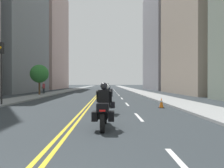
# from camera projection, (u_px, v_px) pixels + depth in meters

# --- Properties ---
(ground_plane) EXTENTS (264.00, 264.00, 0.00)m
(ground_plane) POSITION_uv_depth(u_px,v_px,m) (102.00, 90.00, 49.85)
(ground_plane) COLOR #2B3135
(sidewalk_left) EXTENTS (2.81, 144.00, 0.12)m
(sidewalk_left) POSITION_uv_depth(u_px,v_px,m) (72.00, 90.00, 49.71)
(sidewalk_left) COLOR gray
(sidewalk_left) RESTS_ON ground
(sidewalk_right) EXTENTS (2.81, 144.00, 0.12)m
(sidewalk_right) POSITION_uv_depth(u_px,v_px,m) (132.00, 90.00, 50.00)
(sidewalk_right) COLOR #949596
(sidewalk_right) RESTS_ON ground
(centreline_yellow_inner) EXTENTS (0.12, 132.00, 0.01)m
(centreline_yellow_inner) POSITION_uv_depth(u_px,v_px,m) (102.00, 90.00, 49.85)
(centreline_yellow_inner) COLOR yellow
(centreline_yellow_inner) RESTS_ON ground
(centreline_yellow_outer) EXTENTS (0.12, 132.00, 0.01)m
(centreline_yellow_outer) POSITION_uv_depth(u_px,v_px,m) (103.00, 90.00, 49.86)
(centreline_yellow_outer) COLOR yellow
(centreline_yellow_outer) RESTS_ON ground
(lane_dashes_white) EXTENTS (0.14, 56.40, 0.01)m
(lane_dashes_white) POSITION_uv_depth(u_px,v_px,m) (118.00, 94.00, 30.92)
(lane_dashes_white) COLOR silver
(lane_dashes_white) RESTS_ON ground
(building_left_1) EXTENTS (8.84, 18.01, 25.99)m
(building_left_1) POSITION_uv_depth(u_px,v_px,m) (10.00, 20.00, 37.17)
(building_left_1) COLOR slate
(building_left_1) RESTS_ON ground
(building_right_1) EXTENTS (8.97, 16.55, 25.29)m
(building_right_1) POSITION_uv_depth(u_px,v_px,m) (203.00, 12.00, 32.06)
(building_right_1) COLOR #A29181
(building_right_1) RESTS_ON ground
(building_left_2) EXTENTS (6.91, 20.68, 28.99)m
(building_left_2) POSITION_uv_depth(u_px,v_px,m) (50.00, 38.00, 58.98)
(building_left_2) COLOR #B6968E
(building_left_2) RESTS_ON ground
(building_right_2) EXTENTS (8.13, 18.96, 25.72)m
(building_right_2) POSITION_uv_depth(u_px,v_px,m) (165.00, 39.00, 51.88)
(building_right_2) COLOR gray
(building_right_2) RESTS_ON ground
(motorcycle_0) EXTENTS (0.78, 2.16, 1.66)m
(motorcycle_0) POSITION_uv_depth(u_px,v_px,m) (104.00, 110.00, 7.42)
(motorcycle_0) COLOR black
(motorcycle_0) RESTS_ON ground
(motorcycle_1) EXTENTS (0.77, 2.12, 1.57)m
(motorcycle_1) POSITION_uv_depth(u_px,v_px,m) (107.00, 102.00, 11.17)
(motorcycle_1) COLOR black
(motorcycle_1) RESTS_ON ground
(motorcycle_2) EXTENTS (0.78, 2.24, 1.65)m
(motorcycle_2) POSITION_uv_depth(u_px,v_px,m) (106.00, 97.00, 14.51)
(motorcycle_2) COLOR black
(motorcycle_2) RESTS_ON ground
(motorcycle_3) EXTENTS (0.78, 2.28, 1.62)m
(motorcycle_3) POSITION_uv_depth(u_px,v_px,m) (107.00, 94.00, 18.22)
(motorcycle_3) COLOR black
(motorcycle_3) RESTS_ON ground
(motorcycle_4) EXTENTS (0.76, 2.16, 1.58)m
(motorcycle_4) POSITION_uv_depth(u_px,v_px,m) (106.00, 92.00, 22.73)
(motorcycle_4) COLOR black
(motorcycle_4) RESTS_ON ground
(motorcycle_5) EXTENTS (0.77, 2.16, 1.59)m
(motorcycle_5) POSITION_uv_depth(u_px,v_px,m) (108.00, 91.00, 26.47)
(motorcycle_5) COLOR black
(motorcycle_5) RESTS_ON ground
(traffic_cone_0) EXTENTS (0.35, 0.35, 0.69)m
(traffic_cone_0) POSITION_uv_depth(u_px,v_px,m) (161.00, 103.00, 13.59)
(traffic_cone_0) COLOR black
(traffic_cone_0) RESTS_ON ground
(traffic_light_near) EXTENTS (0.28, 0.38, 4.54)m
(traffic_light_near) POSITION_uv_depth(u_px,v_px,m) (1.00, 62.00, 14.67)
(traffic_light_near) COLOR black
(traffic_light_near) RESTS_ON ground
(pedestrian_0) EXTENTS (0.51, 0.32, 1.75)m
(pedestrian_0) POSITION_uv_depth(u_px,v_px,m) (44.00, 88.00, 30.36)
(pedestrian_0) COLOR #242B30
(pedestrian_0) RESTS_ON ground
(street_tree_0) EXTENTS (2.40, 2.40, 4.07)m
(street_tree_0) POSITION_uv_depth(u_px,v_px,m) (39.00, 74.00, 27.22)
(street_tree_0) COLOR #513A22
(street_tree_0) RESTS_ON ground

